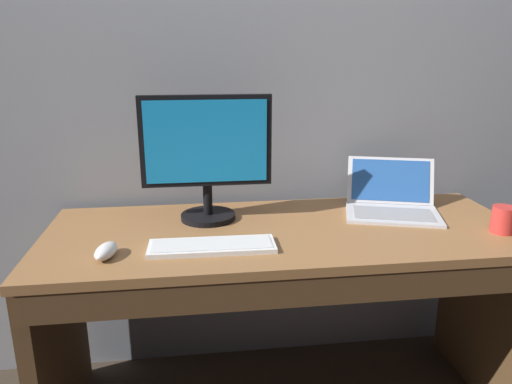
# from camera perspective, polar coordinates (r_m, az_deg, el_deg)

# --- Properties ---
(desk) EXTENTS (1.70, 0.67, 0.75)m
(desk) POSITION_cam_1_polar(r_m,az_deg,el_deg) (1.80, 3.58, -11.09)
(desk) COLOR olive
(desk) RESTS_ON ground
(laptop_silver) EXTENTS (0.42, 0.40, 0.19)m
(laptop_silver) POSITION_cam_1_polar(r_m,az_deg,el_deg) (1.96, 15.86, -1.15)
(laptop_silver) COLOR silver
(laptop_silver) RESTS_ON desk
(external_monitor) EXTENTS (0.47, 0.20, 0.46)m
(external_monitor) POSITION_cam_1_polar(r_m,az_deg,el_deg) (1.74, -5.92, 4.58)
(external_monitor) COLOR black
(external_monitor) RESTS_ON desk
(wired_keyboard) EXTENTS (0.41, 0.14, 0.02)m
(wired_keyboard) POSITION_cam_1_polar(r_m,az_deg,el_deg) (1.55, -5.26, -6.43)
(wired_keyboard) COLOR white
(wired_keyboard) RESTS_ON desk
(computer_mouse) EXTENTS (0.08, 0.13, 0.04)m
(computer_mouse) POSITION_cam_1_polar(r_m,az_deg,el_deg) (1.54, -17.41, -6.71)
(computer_mouse) COLOR white
(computer_mouse) RESTS_ON desk
(coffee_mug) EXTENTS (0.12, 0.08, 0.09)m
(coffee_mug) POSITION_cam_1_polar(r_m,az_deg,el_deg) (1.87, 27.44, -2.93)
(coffee_mug) COLOR red
(coffee_mug) RESTS_ON desk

